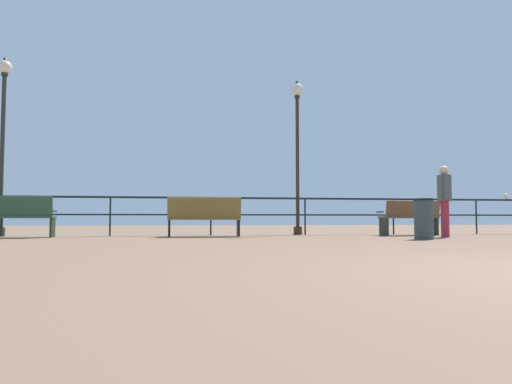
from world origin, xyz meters
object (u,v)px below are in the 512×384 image
lamppost_center (297,134)px  bench_far_left (18,215)px  person_by_bench (444,196)px  seagull_on_rail (506,196)px  bench_near_left (204,215)px  bench_near_right (410,216)px  lamppost_left (3,125)px  trash_bin (424,219)px

lamppost_center → bench_far_left: bearing=-171.0°
bench_far_left → person_by_bench: (9.79, -1.24, 0.44)m
bench_far_left → seagull_on_rail: size_ratio=5.24×
bench_near_left → lamppost_center: bearing=22.8°
bench_near_right → lamppost_left: (-10.33, 1.08, 2.27)m
bench_near_right → bench_near_left: bearing=-179.8°
bench_far_left → bench_near_left: (4.23, -0.01, -0.01)m
person_by_bench → seagull_on_rail: 3.85m
bench_near_right → person_by_bench: (0.22, -1.24, 0.45)m
lamppost_left → lamppost_center: lamppost_left is taller
seagull_on_rail → bench_far_left: bearing=-176.2°
bench_far_left → trash_bin: bench_far_left is taller
bench_far_left → lamppost_left: size_ratio=0.35×
bench_near_right → trash_bin: bench_near_right is taller
lamppost_left → bench_near_left: bearing=-12.4°
trash_bin → seagull_on_rail: bearing=35.7°
trash_bin → bench_near_left: bearing=153.3°
seagull_on_rail → trash_bin: (-4.33, -3.11, -0.65)m
bench_near_left → lamppost_left: (-4.98, 1.10, 2.27)m
bench_near_left → person_by_bench: person_by_bench is taller
lamppost_left → seagull_on_rail: bearing=-1.0°
bench_near_right → lamppost_center: lamppost_center is taller
person_by_bench → trash_bin: person_by_bench is taller
lamppost_center → trash_bin: size_ratio=5.03×
lamppost_center → person_by_bench: 4.18m
person_by_bench → trash_bin: 1.59m
lamppost_center → trash_bin: (1.86, -3.34, -2.35)m
bench_near_left → seagull_on_rail: bearing=5.6°
lamppost_center → lamppost_left: bearing=-180.0°
bench_far_left → bench_near_right: (9.57, 0.01, -0.01)m
bench_near_left → person_by_bench: (5.56, -1.23, 0.45)m
lamppost_center → seagull_on_rail: lamppost_center is taller
bench_near_right → trash_bin: size_ratio=1.85×
person_by_bench → lamppost_center: bearing=141.8°
person_by_bench → trash_bin: bearing=-137.3°
person_by_bench → lamppost_left: bearing=167.6°
bench_far_left → seagull_on_rail: seagull_on_rail is taller
lamppost_left → trash_bin: lamppost_left is taller
person_by_bench → bench_near_left: bearing=167.5°
lamppost_center → bench_near_right: bearing=-21.5°
lamppost_center → person_by_bench: size_ratio=2.56×
bench_near_right → seagull_on_rail: seagull_on_rail is taller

